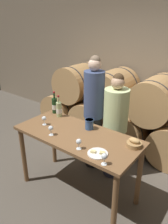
# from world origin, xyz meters

# --- Properties ---
(ground_plane) EXTENTS (10.00, 10.00, 0.00)m
(ground_plane) POSITION_xyz_m (0.00, 0.00, 0.00)
(ground_plane) COLOR #564F44
(stone_wall_back) EXTENTS (10.00, 0.12, 3.20)m
(stone_wall_back) POSITION_xyz_m (0.00, 2.09, 1.60)
(stone_wall_back) COLOR #7F705B
(stone_wall_back) RESTS_ON ground_plane
(barrel_stack) EXTENTS (4.03, 0.83, 1.41)m
(barrel_stack) POSITION_xyz_m (0.00, 1.55, 0.66)
(barrel_stack) COLOR tan
(barrel_stack) RESTS_ON ground_plane
(tasting_table) EXTENTS (1.62, 0.72, 0.92)m
(tasting_table) POSITION_xyz_m (0.00, 0.00, 0.79)
(tasting_table) COLOR brown
(tasting_table) RESTS_ON ground_plane
(person_left) EXTENTS (0.30, 0.30, 1.79)m
(person_left) POSITION_xyz_m (-0.20, 0.64, 0.93)
(person_left) COLOR #232326
(person_left) RESTS_ON ground_plane
(person_right) EXTENTS (0.35, 0.35, 1.60)m
(person_right) POSITION_xyz_m (0.18, 0.64, 0.81)
(person_right) COLOR #2D334C
(person_right) RESTS_ON ground_plane
(wine_bottle_red) EXTENTS (0.08, 0.08, 0.34)m
(wine_bottle_red) POSITION_xyz_m (-0.69, 0.31, 1.04)
(wine_bottle_red) COLOR #193819
(wine_bottle_red) RESTS_ON tasting_table
(wine_bottle_white) EXTENTS (0.08, 0.08, 0.33)m
(wine_bottle_white) POSITION_xyz_m (-0.54, 0.25, 1.04)
(wine_bottle_white) COLOR #ADBC7F
(wine_bottle_white) RESTS_ON tasting_table
(blue_crock) EXTENTS (0.12, 0.12, 0.14)m
(blue_crock) POSITION_xyz_m (0.04, 0.20, 1.00)
(blue_crock) COLOR #335693
(blue_crock) RESTS_ON tasting_table
(bread_basket) EXTENTS (0.17, 0.17, 0.11)m
(bread_basket) POSITION_xyz_m (0.69, 0.17, 0.96)
(bread_basket) COLOR #A87F4C
(bread_basket) RESTS_ON tasting_table
(cheese_plate) EXTENTS (0.22, 0.22, 0.04)m
(cheese_plate) POSITION_xyz_m (0.45, -0.20, 0.93)
(cheese_plate) COLOR white
(cheese_plate) RESTS_ON tasting_table
(wine_glass_far_left) EXTENTS (0.06, 0.06, 0.13)m
(wine_glass_far_left) POSITION_xyz_m (-0.51, -0.07, 1.01)
(wine_glass_far_left) COLOR white
(wine_glass_far_left) RESTS_ON tasting_table
(wine_glass_left) EXTENTS (0.06, 0.06, 0.13)m
(wine_glass_left) POSITION_xyz_m (-0.24, -0.21, 1.01)
(wine_glass_left) COLOR white
(wine_glass_left) RESTS_ON tasting_table
(wine_glass_center) EXTENTS (0.06, 0.06, 0.13)m
(wine_glass_center) POSITION_xyz_m (0.23, -0.25, 1.01)
(wine_glass_center) COLOR white
(wine_glass_center) RESTS_ON tasting_table
(wine_glass_right) EXTENTS (0.06, 0.06, 0.13)m
(wine_glass_right) POSITION_xyz_m (0.60, -0.31, 1.01)
(wine_glass_right) COLOR white
(wine_glass_right) RESTS_ON tasting_table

